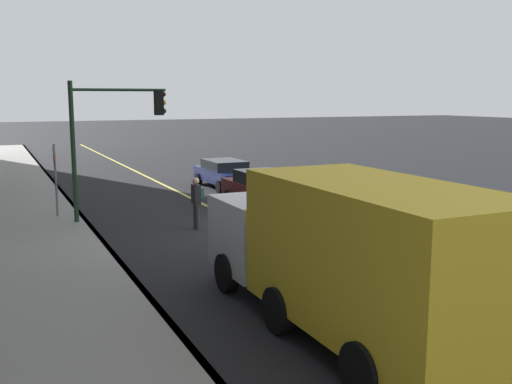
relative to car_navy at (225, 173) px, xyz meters
The scene contains 11 objects.
ground 9.26m from the car_navy, 163.74° to the left, with size 200.00×200.00×0.00m, color black.
sidewalk_slab 12.95m from the car_navy, 133.25° to the left, with size 80.00×3.56×0.15m, color gray.
curb_edge 11.77m from the car_navy, 138.94° to the left, with size 80.00×0.16×0.15m, color slate.
lane_stripe_center 9.26m from the car_navy, 163.74° to the left, with size 80.00×0.16×0.01m, color #D8CC4C.
car_navy is the anchor object (origin of this frame).
car_maroon 5.94m from the car_navy, behind, with size 4.69×2.01×1.53m.
car_white 13.91m from the car_navy, behind, with size 3.93×1.94×1.55m.
truck_yellow 18.56m from the car_navy, 165.36° to the left, with size 7.87×2.67×3.01m.
pedestrian_with_backpack 9.31m from the car_navy, 152.17° to the left, with size 0.42×0.37×1.77m.
traffic_light_mast 9.41m from the car_navy, 132.03° to the left, with size 0.28×3.41×5.03m.
street_sign_post 9.81m from the car_navy, 118.99° to the left, with size 0.60×0.08×2.80m.
Camera 1 is at (-17.95, 8.11, 4.45)m, focal length 40.75 mm.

